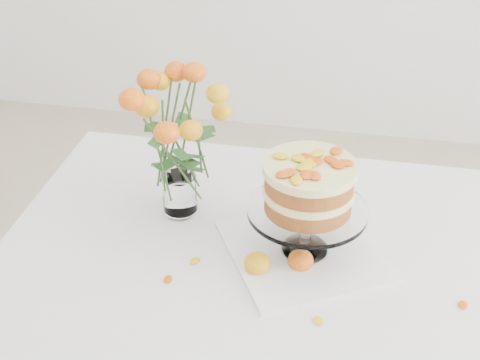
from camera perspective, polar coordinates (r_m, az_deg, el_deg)
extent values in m
cube|color=tan|center=(1.49, 6.50, -7.71)|extent=(1.40, 0.90, 0.04)
cylinder|color=tan|center=(2.12, -10.14, -6.83)|extent=(0.06, 0.06, 0.71)
cube|color=silver|center=(1.47, 6.56, -7.03)|extent=(1.42, 0.92, 0.01)
cube|color=silver|center=(1.90, 7.71, -0.64)|extent=(1.42, 0.01, 0.20)
cube|color=silver|center=(1.72, -18.11, -6.43)|extent=(0.01, 0.92, 0.20)
cube|color=white|center=(1.49, 5.52, -6.07)|extent=(0.43, 0.43, 0.01)
cylinder|color=white|center=(1.45, 5.66, -4.07)|extent=(0.03, 0.03, 0.08)
cylinder|color=white|center=(1.42, 5.76, -2.56)|extent=(0.26, 0.26, 0.01)
cylinder|color=#995122|center=(1.40, 5.81, -1.77)|extent=(0.21, 0.21, 0.04)
cylinder|color=#FFF6A4|center=(1.39, 5.87, -0.86)|extent=(0.22, 0.22, 0.02)
cylinder|color=#995122|center=(1.38, 5.93, 0.06)|extent=(0.21, 0.21, 0.04)
cylinder|color=#FFF6A4|center=(1.36, 6.00, 1.03)|extent=(0.23, 0.23, 0.02)
cylinder|color=white|center=(1.61, -5.08, -2.65)|extent=(0.07, 0.07, 0.01)
cylinder|color=white|center=(1.58, -5.16, -1.14)|extent=(0.08, 0.08, 0.09)
ellipsoid|color=yellow|center=(1.42, 1.49, -7.11)|extent=(0.06, 0.06, 0.05)
cylinder|color=#305220|center=(1.43, 3.05, -7.99)|extent=(0.07, 0.01, 0.01)
ellipsoid|color=red|center=(1.43, 5.20, -6.84)|extent=(0.05, 0.05, 0.05)
cylinder|color=#305220|center=(1.44, 6.66, -7.71)|extent=(0.07, 0.01, 0.01)
ellipsoid|color=yellow|center=(1.40, 1.23, -8.88)|extent=(0.03, 0.02, 0.00)
ellipsoid|color=yellow|center=(1.36, 5.14, -10.49)|extent=(0.03, 0.02, 0.00)
ellipsoid|color=yellow|center=(1.33, 6.67, -11.85)|extent=(0.03, 0.02, 0.00)
ellipsoid|color=yellow|center=(1.46, -3.88, -6.88)|extent=(0.03, 0.02, 0.00)
ellipsoid|color=yellow|center=(1.42, -6.16, -8.43)|extent=(0.03, 0.02, 0.00)
ellipsoid|color=yellow|center=(1.43, 18.49, -10.07)|extent=(0.03, 0.02, 0.00)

